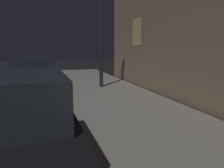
# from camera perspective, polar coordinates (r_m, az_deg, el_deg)

# --- Properties ---
(car_blue) EXTENTS (2.19, 4.65, 1.43)m
(car_blue) POSITION_cam_1_polar(r_m,az_deg,el_deg) (9.77, -20.27, 2.77)
(car_blue) COLOR navy
(car_blue) RESTS_ON ground
(street_lamp) EXTENTS (0.44, 0.44, 4.86)m
(street_lamp) POSITION_cam_1_polar(r_m,az_deg,el_deg) (9.10, -3.18, 19.98)
(street_lamp) COLOR black
(street_lamp) RESTS_ON sidewalk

